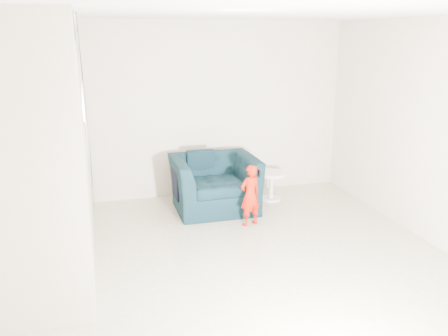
{
  "coord_description": "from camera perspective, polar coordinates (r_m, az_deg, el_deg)",
  "views": [
    {
      "loc": [
        -1.39,
        -4.38,
        2.49
      ],
      "look_at": [
        0.15,
        1.2,
        0.85
      ],
      "focal_mm": 38.0,
      "sensor_mm": 36.0,
      "label": 1
    }
  ],
  "objects": [
    {
      "name": "ceiling",
      "position": [
        4.6,
        2.29,
        18.43
      ],
      "size": [
        5.5,
        5.5,
        0.0
      ],
      "primitive_type": "plane",
      "rotation": [
        3.14,
        0.0,
        0.0
      ],
      "color": "silver",
      "rests_on": "back_wall"
    },
    {
      "name": "throw",
      "position": [
        6.79,
        -5.82,
        -1.41
      ],
      "size": [
        0.05,
        0.46,
        0.52
      ],
      "primitive_type": "cube",
      "color": "black",
      "rests_on": "armchair"
    },
    {
      "name": "front_wall",
      "position": [
        2.43,
        22.55,
        -13.46
      ],
      "size": [
        5.0,
        0.0,
        5.0
      ],
      "primitive_type": "plane",
      "rotation": [
        -1.57,
        0.0,
        0.0
      ],
      "color": "#B9A896",
      "rests_on": "floor"
    },
    {
      "name": "phone",
      "position": [
        6.23,
        4.22,
        -0.6
      ],
      "size": [
        0.03,
        0.05,
        0.1
      ],
      "primitive_type": "cube",
      "rotation": [
        0.0,
        0.0,
        0.12
      ],
      "color": "black",
      "rests_on": "toddler"
    },
    {
      "name": "toddler",
      "position": [
        6.33,
        3.17,
        -3.3
      ],
      "size": [
        0.35,
        0.28,
        0.84
      ],
      "primitive_type": "imported",
      "rotation": [
        0.0,
        0.0,
        3.44
      ],
      "color": "#950904",
      "rests_on": "floor"
    },
    {
      "name": "cushion",
      "position": [
        7.13,
        -2.91,
        0.64
      ],
      "size": [
        0.41,
        0.19,
        0.4
      ],
      "primitive_type": "cube",
      "rotation": [
        0.21,
        0.0,
        0.0
      ],
      "color": "black",
      "rests_on": "armchair"
    },
    {
      "name": "side_table",
      "position": [
        7.37,
        5.72,
        -1.6
      ],
      "size": [
        0.44,
        0.44,
        0.44
      ],
      "color": "silver",
      "rests_on": "floor"
    },
    {
      "name": "floor",
      "position": [
        5.23,
        1.96,
        -12.64
      ],
      "size": [
        5.5,
        5.5,
        0.0
      ],
      "primitive_type": "plane",
      "color": "gray",
      "rests_on": "ground"
    },
    {
      "name": "back_wall",
      "position": [
        7.36,
        -4.37,
        6.84
      ],
      "size": [
        5.0,
        0.0,
        5.0
      ],
      "primitive_type": "plane",
      "rotation": [
        1.57,
        0.0,
        0.0
      ],
      "color": "#B9A896",
      "rests_on": "floor"
    },
    {
      "name": "armchair",
      "position": [
        6.92,
        -1.16,
        -1.86
      ],
      "size": [
        1.2,
        1.05,
        0.78
      ],
      "primitive_type": "imported",
      "rotation": [
        0.0,
        0.0,
        0.0
      ],
      "color": "black",
      "rests_on": "floor"
    },
    {
      "name": "staircase",
      "position": [
        5.2,
        -21.43,
        -2.55
      ],
      "size": [
        1.02,
        3.03,
        3.62
      ],
      "color": "#ADA089",
      "rests_on": "floor"
    }
  ]
}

